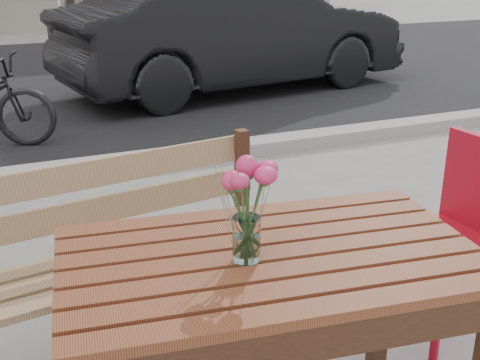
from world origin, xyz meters
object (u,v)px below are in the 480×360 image
object	(u,v)px
parked_car	(235,32)
red_chair	(461,225)
main_table	(270,289)
main_vase	(247,197)

from	to	relation	value
parked_car	red_chair	bearing A→B (deg)	159.05
main_table	red_chair	xyz separation A→B (m)	(1.14, 0.37, -0.14)
main_table	red_chair	bearing A→B (deg)	25.35
red_chair	main_vase	xyz separation A→B (m)	(-1.23, -0.38, 0.48)
parked_car	main_vase	bearing A→B (deg)	148.53
main_table	main_vase	size ratio (longest dim) A/B	4.19
main_table	parked_car	world-z (taller)	parked_car
red_chair	main_vase	bearing A→B (deg)	-77.14
main_table	parked_car	xyz separation A→B (m)	(2.23, 5.69, 0.06)
main_table	main_vase	distance (m)	0.35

